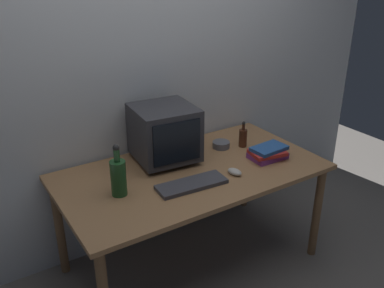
# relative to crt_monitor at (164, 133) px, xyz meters

# --- Properties ---
(ground_plane) EXTENTS (6.00, 6.00, 0.00)m
(ground_plane) POSITION_rel_crt_monitor_xyz_m (0.07, -0.22, -0.91)
(ground_plane) COLOR slate
(back_wall) EXTENTS (4.00, 0.08, 2.50)m
(back_wall) POSITION_rel_crt_monitor_xyz_m (0.07, 0.29, 0.34)
(back_wall) COLOR silver
(back_wall) RESTS_ON ground
(desk) EXTENTS (1.67, 0.89, 0.72)m
(desk) POSITION_rel_crt_monitor_xyz_m (0.07, -0.22, -0.27)
(desk) COLOR #9E7047
(desk) RESTS_ON ground
(crt_monitor) EXTENTS (0.41, 0.42, 0.37)m
(crt_monitor) POSITION_rel_crt_monitor_xyz_m (0.00, 0.00, 0.00)
(crt_monitor) COLOR #333338
(crt_monitor) RESTS_ON desk
(keyboard) EXTENTS (0.43, 0.18, 0.02)m
(keyboard) POSITION_rel_crt_monitor_xyz_m (-0.04, -0.38, -0.18)
(keyboard) COLOR #3F3F47
(keyboard) RESTS_ON desk
(computer_mouse) EXTENTS (0.08, 0.11, 0.04)m
(computer_mouse) POSITION_rel_crt_monitor_xyz_m (0.26, -0.41, -0.17)
(computer_mouse) COLOR beige
(computer_mouse) RESTS_ON desk
(bottle_tall) EXTENTS (0.09, 0.09, 0.31)m
(bottle_tall) POSITION_rel_crt_monitor_xyz_m (-0.43, -0.24, -0.08)
(bottle_tall) COLOR #1E4C23
(bottle_tall) RESTS_ON desk
(bottle_short) EXTENTS (0.06, 0.06, 0.19)m
(bottle_short) POSITION_rel_crt_monitor_xyz_m (0.57, -0.10, -0.12)
(bottle_short) COLOR #472314
(bottle_short) RESTS_ON desk
(book_stack) EXTENTS (0.26, 0.20, 0.09)m
(book_stack) POSITION_rel_crt_monitor_xyz_m (0.59, -0.35, -0.15)
(book_stack) COLOR #843893
(book_stack) RESTS_ON desk
(cd_spindle) EXTENTS (0.12, 0.12, 0.04)m
(cd_spindle) POSITION_rel_crt_monitor_xyz_m (0.43, -0.04, -0.17)
(cd_spindle) COLOR #595B66
(cd_spindle) RESTS_ON desk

